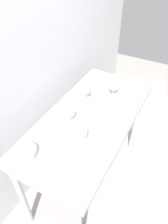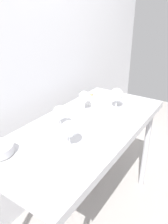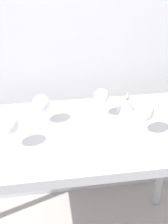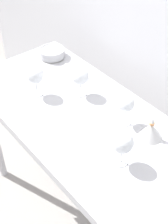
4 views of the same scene
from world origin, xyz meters
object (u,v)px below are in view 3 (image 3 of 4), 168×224
(wine_glass_near_right, at_px, (144,113))
(decanter_funnel, at_px, (127,105))
(wine_glass_far_right, at_px, (102,97))
(wine_glass_far_left, at_px, (41,104))
(tasting_sheet_upper, at_px, (14,117))
(wine_glass_near_left, at_px, (9,126))

(wine_glass_near_right, xyz_separation_m, decanter_funnel, (-0.02, 0.21, -0.08))
(wine_glass_far_right, distance_m, wine_glass_far_left, 0.31)
(wine_glass_far_right, height_order, wine_glass_far_left, same)
(wine_glass_far_left, height_order, tasting_sheet_upper, wine_glass_far_left)
(wine_glass_near_right, distance_m, wine_glass_far_right, 0.25)
(wine_glass_far_left, bearing_deg, tasting_sheet_upper, 154.73)
(wine_glass_near_right, bearing_deg, tasting_sheet_upper, 159.54)
(wine_glass_far_right, bearing_deg, wine_glass_near_right, -47.94)
(decanter_funnel, bearing_deg, wine_glass_far_left, -174.13)
(tasting_sheet_upper, height_order, decanter_funnel, decanter_funnel)
(wine_glass_near_right, height_order, wine_glass_far_right, wine_glass_near_right)
(wine_glass_far_left, xyz_separation_m, tasting_sheet_upper, (-0.15, 0.07, -0.11))
(tasting_sheet_upper, bearing_deg, wine_glass_near_right, -54.51)
(wine_glass_far_right, bearing_deg, wine_glass_near_left, -155.82)
(wine_glass_near_left, distance_m, wine_glass_far_right, 0.50)
(wine_glass_far_right, bearing_deg, tasting_sheet_upper, 173.90)
(wine_glass_near_left, xyz_separation_m, wine_glass_far_right, (0.46, 0.21, -0.00))
(decanter_funnel, bearing_deg, wine_glass_near_left, -159.15)
(wine_glass_far_right, xyz_separation_m, decanter_funnel, (0.15, 0.02, -0.07))
(wine_glass_near_left, bearing_deg, wine_glass_near_right, 1.74)
(wine_glass_far_right, xyz_separation_m, wine_glass_far_left, (-0.31, -0.02, -0.00))
(wine_glass_near_left, bearing_deg, wine_glass_far_right, 24.18)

